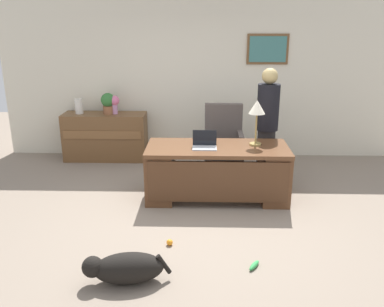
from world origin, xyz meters
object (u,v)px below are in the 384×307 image
at_px(vase_empty, 79,106).
at_px(dog_toy_bone, 254,265).
at_px(dog_toy_ball, 170,242).
at_px(desk, 217,171).
at_px(armchair, 223,143).
at_px(laptop, 205,143).
at_px(potted_plant, 108,102).
at_px(desk_lamp, 257,110).
at_px(vase_with_flowers, 114,103).
at_px(person_standing, 267,125).
at_px(dog_lying, 125,268).
at_px(credenza, 106,137).

height_order(vase_empty, dog_toy_bone, vase_empty).
bearing_deg(dog_toy_ball, desk, 66.56).
distance_m(armchair, dog_toy_bone, 2.76).
relative_size(laptop, potted_plant, 0.89).
bearing_deg(potted_plant, desk_lamp, -33.04).
bearing_deg(vase_empty, vase_with_flowers, 0.00).
relative_size(armchair, vase_with_flowers, 3.48).
bearing_deg(armchair, laptop, -106.22).
xyz_separation_m(person_standing, desk_lamp, (-0.23, -0.50, 0.33)).
bearing_deg(laptop, dog_toy_ball, -106.79).
bearing_deg(desk_lamp, potted_plant, 146.96).
height_order(dog_lying, dog_toy_ball, dog_lying).
bearing_deg(potted_plant, vase_empty, 180.00).
bearing_deg(dog_lying, potted_plant, 104.11).
bearing_deg(desk_lamp, desk, -167.10).
bearing_deg(credenza, dog_toy_bone, -56.04).
relative_size(desk, desk_lamp, 3.11).
bearing_deg(potted_plant, dog_toy_bone, -57.05).
distance_m(credenza, armchair, 2.13).
xyz_separation_m(credenza, vase_empty, (-0.42, 0.00, 0.54)).
height_order(dog_lying, dog_toy_bone, dog_lying).
xyz_separation_m(dog_lying, vase_empty, (-1.41, 3.60, 0.79)).
bearing_deg(armchair, dog_toy_bone, -85.83).
distance_m(dog_lying, dog_toy_ball, 0.78).
relative_size(credenza, armchair, 1.30).
relative_size(desk_lamp, potted_plant, 1.71).
bearing_deg(desk_lamp, vase_empty, 151.87).
bearing_deg(desk, dog_lying, -115.18).
xyz_separation_m(credenza, dog_lying, (0.99, -3.60, -0.26)).
bearing_deg(dog_lying, armchair, 70.61).
height_order(dog_lying, laptop, laptop).
distance_m(person_standing, desk_lamp, 0.64).
height_order(desk, potted_plant, potted_plant).
bearing_deg(dog_toy_bone, desk, 101.06).
xyz_separation_m(armchair, vase_empty, (-2.47, 0.61, 0.46)).
height_order(person_standing, vase_empty, person_standing).
height_order(person_standing, dog_toy_ball, person_standing).
height_order(vase_empty, dog_toy_ball, vase_empty).
bearing_deg(dog_toy_ball, vase_with_flowers, 111.70).
relative_size(person_standing, dog_lying, 2.07).
bearing_deg(armchair, vase_with_flowers, 161.71).
distance_m(potted_plant, dog_toy_bone, 4.09).
relative_size(desk, dog_lying, 2.30).
height_order(desk, dog_lying, desk).
relative_size(credenza, dog_toy_bone, 7.31).
height_order(armchair, dog_lying, armchair).
relative_size(desk_lamp, dog_toy_bone, 3.15).
height_order(credenza, desk_lamp, desk_lamp).
relative_size(dog_lying, dog_toy_ball, 11.78).
height_order(credenza, laptop, laptop).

